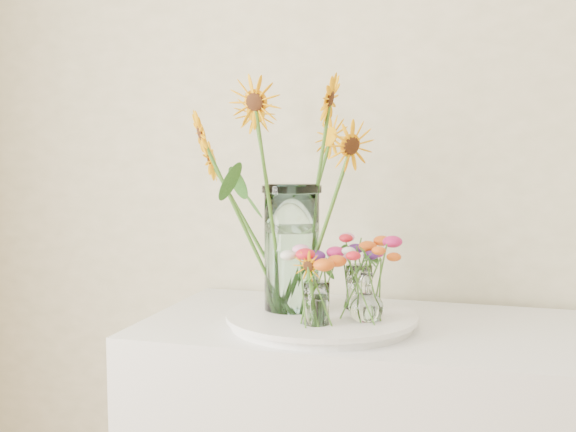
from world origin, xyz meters
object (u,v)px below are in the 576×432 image
Objects in this scene: small_vase_c at (359,288)px; small_vase_b at (366,298)px; mason_jar at (292,248)px; small_vase_a at (316,305)px; tray at (322,321)px.

small_vase_b is at bearing -71.30° from small_vase_c.
mason_jar reaches higher than small_vase_b.
small_vase_c is (-0.04, 0.11, -0.00)m from small_vase_b.
mason_jar reaches higher than small_vase_c.
small_vase_b reaches higher than small_vase_a.
mason_jar reaches higher than tray.
tray is 0.14m from small_vase_b.
small_vase_a is at bearing -145.71° from small_vase_b.
tray is at bearing 96.94° from small_vase_a.
small_vase_c is (0.06, 0.18, 0.01)m from small_vase_a.
small_vase_b is at bearing -17.61° from mason_jar.
tray is 3.83× the size of small_vase_c.
small_vase_a reaches higher than tray.
mason_jar is at bearing 162.39° from small_vase_b.
small_vase_a is (0.01, -0.10, 0.06)m from tray.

